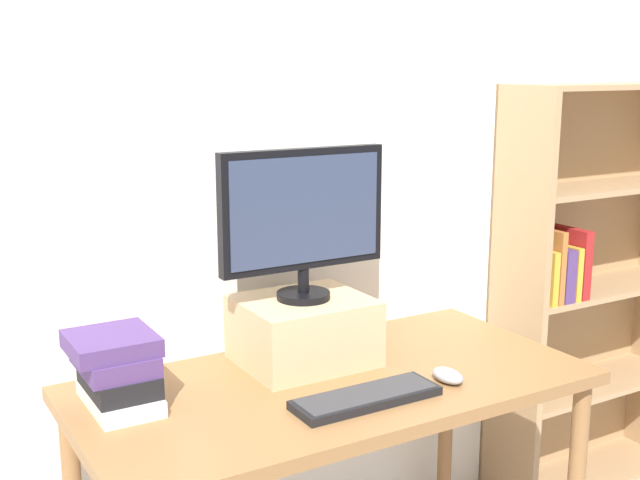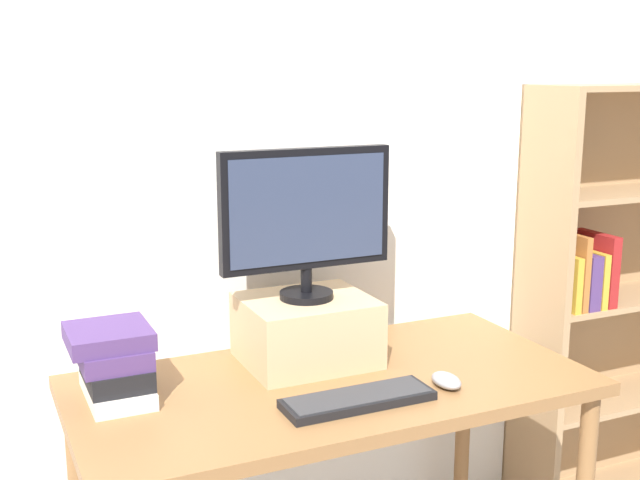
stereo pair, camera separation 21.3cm
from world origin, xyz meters
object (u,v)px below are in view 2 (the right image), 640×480
computer_monitor (306,215)px  riser_box (307,330)px  desk (331,409)px  book_stack (113,362)px  keyboard (358,399)px  bookshelf_unit (618,294)px  computer_mouse (446,380)px

computer_monitor → riser_box: bearing=90.0°
desk → book_stack: bearing=167.3°
keyboard → book_stack: book_stack is taller
riser_box → book_stack: 0.55m
desk → computer_monitor: (-0.01, 0.15, 0.51)m
book_stack → bookshelf_unit: bearing=5.0°
riser_box → computer_monitor: size_ratio=0.72×
riser_box → computer_mouse: 0.42m
book_stack → riser_box: bearing=3.0°
desk → riser_box: (-0.01, 0.15, 0.18)m
computer_mouse → book_stack: bearing=159.8°
bookshelf_unit → riser_box: bearing=-174.1°
keyboard → book_stack: size_ratio=1.48×
computer_mouse → book_stack: size_ratio=0.40×
riser_box → computer_mouse: size_ratio=3.42×
riser_box → computer_mouse: bearing=-51.5°
bookshelf_unit → computer_mouse: size_ratio=14.85×
desk → riser_box: 0.24m
desk → bookshelf_unit: bookshelf_unit is taller
computer_mouse → riser_box: bearing=128.5°
desk → computer_mouse: size_ratio=13.32×
keyboard → computer_mouse: size_ratio=3.73×
bookshelf_unit → book_stack: (-1.85, -0.16, 0.09)m
book_stack → desk: bearing=-12.7°
bookshelf_unit → computer_mouse: bookshelf_unit is taller
keyboard → computer_mouse: bearing=-0.1°
desk → bookshelf_unit: bearing=12.5°
keyboard → book_stack: bearing=151.4°
desk → riser_box: size_ratio=3.89×
computer_monitor → computer_mouse: 0.58m
riser_box → computer_monitor: bearing=-90.0°
desk → bookshelf_unit: 1.34m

